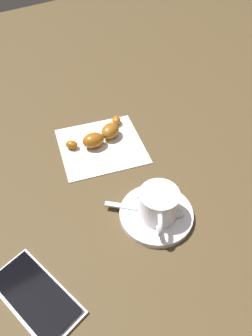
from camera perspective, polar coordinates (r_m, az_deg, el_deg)
name	(u,v)px	position (r m, az deg, el deg)	size (l,w,h in m)	color
ground_plane	(119,184)	(0.61, -1.23, -2.80)	(1.80, 1.80, 0.00)	#493922
saucer	(156,214)	(0.57, 5.29, -8.07)	(0.13, 0.13, 0.01)	white
espresso_cup	(159,204)	(0.54, 5.71, -6.35)	(0.08, 0.07, 0.05)	white
teaspoon	(157,211)	(0.56, 5.47, -7.43)	(0.10, 0.11, 0.01)	silver
sugar_packet	(155,196)	(0.58, 5.02, -4.97)	(0.06, 0.02, 0.01)	beige
napkin	(101,146)	(0.69, -4.35, 3.92)	(0.16, 0.17, 0.00)	white
croissant	(101,135)	(0.69, -4.42, 5.79)	(0.07, 0.15, 0.03)	#8D4D0E
cell_phone	(35,296)	(0.52, -15.58, -20.70)	(0.16, 0.11, 0.01)	#BABABE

